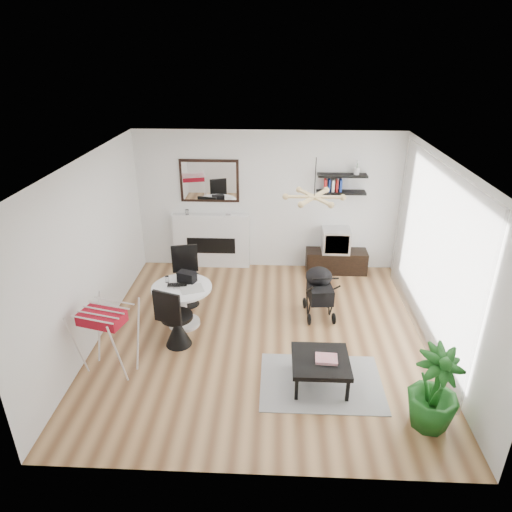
{
  "coord_description": "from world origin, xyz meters",
  "views": [
    {
      "loc": [
        0.18,
        -5.86,
        4.08
      ],
      "look_at": [
        -0.12,
        0.4,
        1.18
      ],
      "focal_mm": 32.0,
      "sensor_mm": 36.0,
      "label": 1
    }
  ],
  "objects_px": {
    "fireplace": "(211,234)",
    "coffee_table": "(321,362)",
    "drying_rack": "(108,339)",
    "tv_console": "(336,261)",
    "stroller": "(319,293)",
    "dining_table": "(183,300)",
    "potted_plant": "(434,389)",
    "crt_tv": "(336,240)"
  },
  "relations": [
    {
      "from": "dining_table",
      "to": "coffee_table",
      "type": "relative_size",
      "value": 1.26
    },
    {
      "from": "dining_table",
      "to": "coffee_table",
      "type": "bearing_deg",
      "value": -32.6
    },
    {
      "from": "stroller",
      "to": "coffee_table",
      "type": "bearing_deg",
      "value": -99.48
    },
    {
      "from": "stroller",
      "to": "potted_plant",
      "type": "distance_m",
      "value": 2.65
    },
    {
      "from": "drying_rack",
      "to": "potted_plant",
      "type": "relative_size",
      "value": 0.95
    },
    {
      "from": "fireplace",
      "to": "coffee_table",
      "type": "relative_size",
      "value": 2.9
    },
    {
      "from": "drying_rack",
      "to": "dining_table",
      "type": "bearing_deg",
      "value": 71.62
    },
    {
      "from": "dining_table",
      "to": "crt_tv",
      "type": "bearing_deg",
      "value": 37.78
    },
    {
      "from": "stroller",
      "to": "drying_rack",
      "type": "bearing_deg",
      "value": -156.99
    },
    {
      "from": "drying_rack",
      "to": "coffee_table",
      "type": "distance_m",
      "value": 2.83
    },
    {
      "from": "fireplace",
      "to": "tv_console",
      "type": "bearing_deg",
      "value": -3.23
    },
    {
      "from": "tv_console",
      "to": "stroller",
      "type": "bearing_deg",
      "value": -106.29
    },
    {
      "from": "fireplace",
      "to": "coffee_table",
      "type": "height_order",
      "value": "fireplace"
    },
    {
      "from": "fireplace",
      "to": "tv_console",
      "type": "relative_size",
      "value": 1.84
    },
    {
      "from": "fireplace",
      "to": "tv_console",
      "type": "xyz_separation_m",
      "value": [
        2.47,
        -0.14,
        -0.46
      ]
    },
    {
      "from": "dining_table",
      "to": "tv_console",
      "type": "bearing_deg",
      "value": 37.39
    },
    {
      "from": "tv_console",
      "to": "dining_table",
      "type": "relative_size",
      "value": 1.25
    },
    {
      "from": "drying_rack",
      "to": "potted_plant",
      "type": "xyz_separation_m",
      "value": [
        4.05,
        -0.8,
        0.0
      ]
    },
    {
      "from": "fireplace",
      "to": "crt_tv",
      "type": "distance_m",
      "value": 2.43
    },
    {
      "from": "stroller",
      "to": "potted_plant",
      "type": "height_order",
      "value": "potted_plant"
    },
    {
      "from": "fireplace",
      "to": "potted_plant",
      "type": "xyz_separation_m",
      "value": [
        3.12,
        -4.13,
        -0.16
      ]
    },
    {
      "from": "stroller",
      "to": "coffee_table",
      "type": "distance_m",
      "value": 1.75
    },
    {
      "from": "crt_tv",
      "to": "dining_table",
      "type": "relative_size",
      "value": 0.56
    },
    {
      "from": "coffee_table",
      "to": "potted_plant",
      "type": "height_order",
      "value": "potted_plant"
    },
    {
      "from": "dining_table",
      "to": "potted_plant",
      "type": "height_order",
      "value": "potted_plant"
    },
    {
      "from": "crt_tv",
      "to": "drying_rack",
      "type": "xyz_separation_m",
      "value": [
        -3.36,
        -3.19,
        -0.15
      ]
    },
    {
      "from": "fireplace",
      "to": "tv_console",
      "type": "distance_m",
      "value": 2.51
    },
    {
      "from": "drying_rack",
      "to": "stroller",
      "type": "bearing_deg",
      "value": 43.45
    },
    {
      "from": "fireplace",
      "to": "drying_rack",
      "type": "distance_m",
      "value": 3.46
    },
    {
      "from": "fireplace",
      "to": "drying_rack",
      "type": "relative_size",
      "value": 2.18
    },
    {
      "from": "tv_console",
      "to": "potted_plant",
      "type": "xyz_separation_m",
      "value": [
        0.65,
        -3.99,
        0.3
      ]
    },
    {
      "from": "coffee_table",
      "to": "potted_plant",
      "type": "distance_m",
      "value": 1.4
    },
    {
      "from": "tv_console",
      "to": "stroller",
      "type": "height_order",
      "value": "stroller"
    },
    {
      "from": "fireplace",
      "to": "coffee_table",
      "type": "xyz_separation_m",
      "value": [
        1.89,
        -3.47,
        -0.34
      ]
    },
    {
      "from": "dining_table",
      "to": "drying_rack",
      "type": "height_order",
      "value": "drying_rack"
    },
    {
      "from": "fireplace",
      "to": "stroller",
      "type": "relative_size",
      "value": 2.43
    },
    {
      "from": "tv_console",
      "to": "coffee_table",
      "type": "xyz_separation_m",
      "value": [
        -0.58,
        -3.33,
        0.13
      ]
    },
    {
      "from": "crt_tv",
      "to": "coffee_table",
      "type": "xyz_separation_m",
      "value": [
        -0.54,
        -3.33,
        -0.32
      ]
    },
    {
      "from": "fireplace",
      "to": "crt_tv",
      "type": "bearing_deg",
      "value": -3.36
    },
    {
      "from": "crt_tv",
      "to": "dining_table",
      "type": "distance_m",
      "value": 3.29
    },
    {
      "from": "crt_tv",
      "to": "stroller",
      "type": "height_order",
      "value": "crt_tv"
    },
    {
      "from": "fireplace",
      "to": "dining_table",
      "type": "relative_size",
      "value": 2.3
    }
  ]
}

